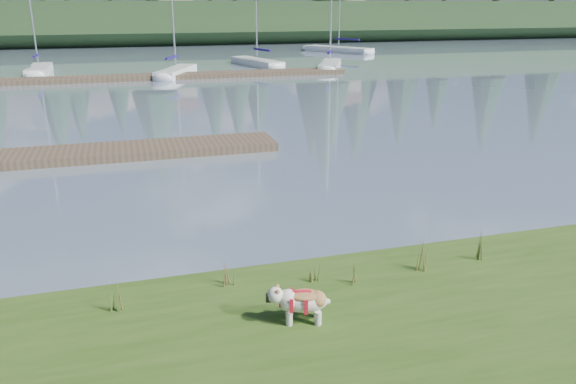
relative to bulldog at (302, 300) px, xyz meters
name	(u,v)px	position (x,y,z in m)	size (l,w,h in m)	color
ground	(139,79)	(-1.15, 33.61, -0.72)	(200.00, 200.00, 0.00)	#7D91A5
ridge	(124,22)	(-1.15, 76.61, 1.78)	(200.00, 20.00, 5.00)	#1B3018
bulldog	(302,300)	(0.00, 0.00, 0.00)	(0.99, 0.55, 0.58)	silver
dock_near	(42,157)	(-5.15, 12.61, -0.57)	(16.00, 2.00, 0.30)	#4C3D2C
dock_far	(168,76)	(0.85, 33.61, -0.57)	(26.00, 2.20, 0.30)	#4C3D2C
sailboat_bg_1	(40,69)	(-8.19, 39.66, -0.39)	(1.45, 7.03, 10.58)	white
sailboat_bg_2	(179,70)	(1.81, 35.44, -0.38)	(4.01, 6.85, 10.46)	white
sailboat_bg_3	(253,61)	(8.65, 40.48, -0.39)	(3.43, 7.78, 11.28)	white
sailboat_bg_4	(331,64)	(14.22, 36.56, -0.39)	(4.22, 6.95, 10.46)	white
sailboat_bg_5	(333,49)	(20.08, 51.52, -0.40)	(6.27, 8.67, 12.85)	white
weed_0	(228,272)	(-0.88, 1.50, -0.12)	(0.17, 0.14, 0.58)	#475B23
weed_1	(316,273)	(0.64, 1.17, -0.20)	(0.17, 0.14, 0.40)	#475B23
weed_2	(420,256)	(2.66, 1.07, -0.09)	(0.17, 0.14, 0.66)	#475B23
weed_3	(114,296)	(-2.80, 1.15, -0.10)	(0.17, 0.14, 0.64)	#475B23
weed_4	(355,273)	(1.27, 0.89, -0.16)	(0.17, 0.14, 0.50)	#475B23
weed_5	(478,245)	(3.98, 1.19, -0.08)	(0.17, 0.14, 0.67)	#475B23
mud_lip	(209,288)	(-1.15, 2.01, -0.65)	(60.00, 0.50, 0.14)	#33281C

